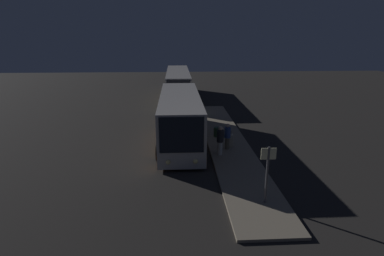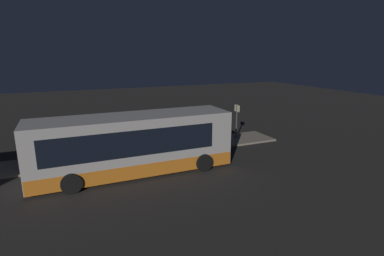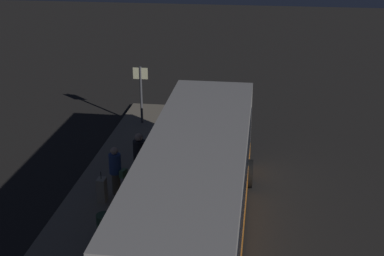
# 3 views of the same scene
# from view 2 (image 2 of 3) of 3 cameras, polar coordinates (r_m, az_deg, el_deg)

# --- Properties ---
(ground) EXTENTS (80.00, 80.00, 0.00)m
(ground) POSITION_cam_2_polar(r_m,az_deg,el_deg) (16.54, -8.67, -7.81)
(ground) COLOR #2B2826
(platform) EXTENTS (20.00, 2.59, 0.12)m
(platform) POSITION_cam_2_polar(r_m,az_deg,el_deg) (19.17, -10.95, -4.63)
(platform) COLOR gray
(platform) RESTS_ON ground
(bus_lead) EXTENTS (10.28, 2.83, 3.06)m
(bus_lead) POSITION_cam_2_polar(r_m,az_deg,el_deg) (15.75, -11.23, -3.19)
(bus_lead) COLOR #B2ADA8
(bus_lead) RESTS_ON ground
(passenger_boarding) EXTENTS (0.46, 0.46, 1.73)m
(passenger_boarding) POSITION_cam_2_polar(r_m,az_deg,el_deg) (18.78, -3.46, -1.62)
(passenger_boarding) COLOR silver
(passenger_boarding) RESTS_ON platform
(passenger_waiting) EXTENTS (0.48, 0.62, 1.60)m
(passenger_waiting) POSITION_cam_2_polar(r_m,az_deg,el_deg) (19.04, -6.53, -1.70)
(passenger_waiting) COLOR #6B604C
(passenger_waiting) RESTS_ON platform
(suitcase) EXTENTS (0.34, 0.25, 0.99)m
(suitcase) POSITION_cam_2_polar(r_m,az_deg,el_deg) (19.35, -8.15, -2.97)
(suitcase) COLOR beige
(suitcase) RESTS_ON platform
(sign_post) EXTENTS (0.10, 0.61, 2.45)m
(sign_post) POSITION_cam_2_polar(r_m,az_deg,el_deg) (21.90, 8.51, 2.11)
(sign_post) COLOR #4C4C51
(sign_post) RESTS_ON platform
(trash_bin) EXTENTS (0.44, 0.44, 0.65)m
(trash_bin) POSITION_cam_2_polar(r_m,az_deg,el_deg) (18.39, -13.20, -4.28)
(trash_bin) COLOR #2D4C33
(trash_bin) RESTS_ON platform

